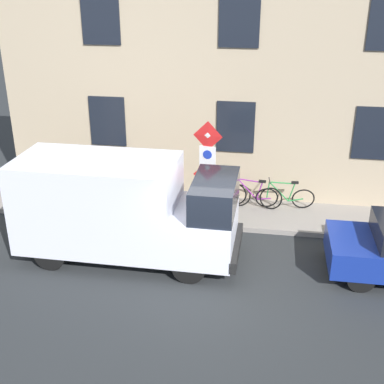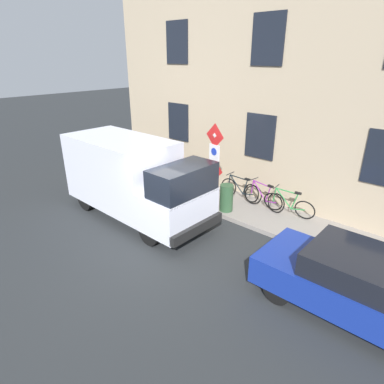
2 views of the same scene
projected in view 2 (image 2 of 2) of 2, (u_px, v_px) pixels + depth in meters
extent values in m
plane|color=#282B2D|center=(162.00, 254.00, 8.72)|extent=(80.00, 80.00, 0.00)
cube|color=gray|center=(240.00, 207.00, 11.22)|extent=(1.95, 16.02, 0.14)
cube|color=tan|center=(269.00, 94.00, 10.71)|extent=(0.70, 14.02, 7.45)
cube|color=black|center=(260.00, 136.00, 10.98)|extent=(0.06, 1.10, 1.50)
cube|color=black|center=(178.00, 122.00, 13.35)|extent=(0.06, 1.10, 1.50)
cube|color=black|center=(268.00, 39.00, 9.82)|extent=(0.06, 1.10, 1.50)
cube|color=black|center=(177.00, 42.00, 12.20)|extent=(0.06, 1.10, 1.50)
cylinder|color=#474C47|center=(215.00, 170.00, 10.52)|extent=(0.09, 0.09, 2.72)
pyramid|color=silver|center=(214.00, 136.00, 10.04)|extent=(0.12, 0.50, 0.50)
pyramid|color=red|center=(214.00, 136.00, 10.05)|extent=(0.11, 0.56, 0.56)
cube|color=white|center=(214.00, 153.00, 10.27)|extent=(0.11, 0.44, 0.56)
cylinder|color=#1933B2|center=(214.00, 152.00, 10.23)|extent=(0.05, 0.24, 0.24)
pyramid|color=silver|center=(213.00, 170.00, 10.47)|extent=(0.12, 0.50, 0.50)
pyramid|color=red|center=(214.00, 170.00, 10.47)|extent=(0.11, 0.56, 0.56)
cube|color=white|center=(122.00, 171.00, 10.70)|extent=(2.02, 3.81, 2.18)
cube|color=white|center=(178.00, 208.00, 9.29)|extent=(2.01, 1.41, 1.10)
cube|color=black|center=(183.00, 181.00, 8.81)|extent=(1.93, 0.99, 0.84)
cube|color=black|center=(197.00, 228.00, 8.97)|extent=(2.00, 0.17, 0.28)
cylinder|color=black|center=(192.00, 211.00, 10.23)|extent=(0.22, 0.76, 0.76)
cylinder|color=black|center=(150.00, 232.00, 9.03)|extent=(0.22, 0.76, 0.76)
cylinder|color=black|center=(128.00, 185.00, 12.30)|extent=(0.22, 0.76, 0.76)
cylinder|color=black|center=(86.00, 199.00, 11.10)|extent=(0.22, 0.76, 0.76)
cube|color=navy|center=(357.00, 290.00, 6.52)|extent=(1.77, 4.01, 0.64)
cube|color=black|center=(373.00, 273.00, 6.20)|extent=(1.62, 2.41, 0.60)
cylinder|color=black|center=(277.00, 291.00, 6.90)|extent=(0.18, 0.60, 0.60)
cylinder|color=black|center=(308.00, 259.00, 7.97)|extent=(0.18, 0.60, 0.60)
torus|color=black|center=(273.00, 202.00, 10.69)|extent=(0.23, 0.67, 0.66)
torus|color=black|center=(305.00, 210.00, 10.11)|extent=(0.23, 0.67, 0.66)
cylinder|color=#2A8C40|center=(284.00, 198.00, 10.43)|extent=(0.09, 0.60, 0.60)
cylinder|color=#2A8C40|center=(287.00, 191.00, 10.28)|extent=(0.10, 0.73, 0.07)
cylinder|color=#2A8C40|center=(295.00, 202.00, 10.23)|extent=(0.05, 0.19, 0.55)
cylinder|color=#2A8C40|center=(298.00, 209.00, 10.25)|extent=(0.07, 0.43, 0.12)
cylinder|color=#2A8C40|center=(275.00, 195.00, 10.58)|extent=(0.04, 0.09, 0.50)
cube|color=black|center=(298.00, 193.00, 10.07)|extent=(0.10, 0.21, 0.06)
cylinder|color=#262626|center=(276.00, 187.00, 10.46)|extent=(0.46, 0.07, 0.03)
torus|color=black|center=(251.00, 193.00, 11.34)|extent=(0.20, 0.67, 0.66)
torus|color=black|center=(276.00, 203.00, 10.60)|extent=(0.20, 0.67, 0.66)
cylinder|color=purple|center=(259.00, 191.00, 11.03)|extent=(0.12, 0.60, 0.60)
cylinder|color=purple|center=(262.00, 184.00, 10.87)|extent=(0.14, 0.72, 0.07)
cylinder|color=purple|center=(268.00, 194.00, 10.77)|extent=(0.06, 0.19, 0.55)
cylinder|color=purple|center=(271.00, 202.00, 10.77)|extent=(0.10, 0.43, 0.12)
cylinder|color=purple|center=(252.00, 187.00, 11.23)|extent=(0.05, 0.09, 0.50)
cube|color=black|center=(271.00, 186.00, 10.60)|extent=(0.11, 0.21, 0.06)
cylinder|color=#262626|center=(254.00, 179.00, 11.10)|extent=(0.46, 0.10, 0.03)
torus|color=black|center=(228.00, 187.00, 11.86)|extent=(0.16, 0.66, 0.66)
torus|color=black|center=(253.00, 195.00, 11.22)|extent=(0.16, 0.66, 0.66)
cylinder|color=black|center=(236.00, 184.00, 11.57)|extent=(0.04, 0.60, 0.60)
cylinder|color=black|center=(239.00, 178.00, 11.42)|extent=(0.05, 0.73, 0.07)
cylinder|color=black|center=(245.00, 187.00, 11.36)|extent=(0.04, 0.19, 0.55)
cylinder|color=black|center=(248.00, 194.00, 11.37)|extent=(0.04, 0.43, 0.12)
cylinder|color=black|center=(229.00, 181.00, 11.75)|extent=(0.04, 0.09, 0.50)
cube|color=black|center=(247.00, 179.00, 11.19)|extent=(0.08, 0.20, 0.06)
cylinder|color=#262626|center=(230.00, 173.00, 11.62)|extent=(0.46, 0.04, 0.03)
cylinder|color=#262B47|center=(163.00, 171.00, 13.25)|extent=(0.16, 0.16, 0.85)
cylinder|color=#262B47|center=(167.00, 170.00, 13.33)|extent=(0.16, 0.16, 0.85)
cube|color=#2E54A0|center=(165.00, 153.00, 13.00)|extent=(0.46, 0.37, 0.62)
sphere|color=#936B4C|center=(164.00, 142.00, 12.83)|extent=(0.22, 0.22, 0.22)
cylinder|color=#2D5133|center=(226.00, 198.00, 10.68)|extent=(0.44, 0.44, 0.90)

